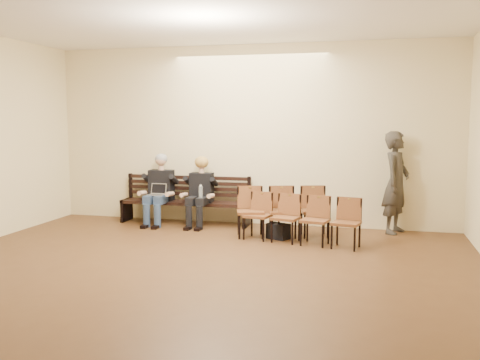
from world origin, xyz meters
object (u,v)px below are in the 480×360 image
(laptop, at_px, (156,197))
(bench, at_px, (185,212))
(passerby, at_px, (396,175))
(bag, at_px, (278,231))
(chair_row_front, at_px, (283,212))
(water_bottle, at_px, (201,198))
(chair_row_back, at_px, (300,219))
(seated_woman, at_px, (200,193))
(seated_man, at_px, (160,189))

(laptop, bearing_deg, bench, 48.19)
(bench, height_order, passerby, passerby)
(bag, height_order, chair_row_front, chair_row_front)
(water_bottle, distance_m, passerby, 3.63)
(laptop, height_order, water_bottle, water_bottle)
(bench, height_order, chair_row_back, chair_row_back)
(bag, xyz_separation_m, passerby, (1.98, 0.99, 0.93))
(laptop, height_order, chair_row_back, chair_row_back)
(seated_woman, xyz_separation_m, passerby, (3.66, 0.22, 0.43))
(water_bottle, xyz_separation_m, passerby, (3.57, 0.45, 0.49))
(bench, distance_m, chair_row_front, 2.21)
(bench, distance_m, bag, 2.23)
(chair_row_front, bearing_deg, chair_row_back, -66.06)
(bench, xyz_separation_m, seated_man, (-0.48, -0.12, 0.47))
(chair_row_front, relative_size, chair_row_back, 0.81)
(bag, bearing_deg, chair_row_front, 77.52)
(seated_man, xyz_separation_m, bag, (2.52, -0.77, -0.56))
(chair_row_back, bearing_deg, bag, 160.63)
(seated_woman, distance_m, chair_row_back, 2.33)
(passerby, bearing_deg, chair_row_front, 133.83)
(bench, distance_m, laptop, 0.66)
(laptop, relative_size, chair_row_back, 0.16)
(seated_man, xyz_separation_m, laptop, (0.01, -0.19, -0.13))
(seated_woman, relative_size, chair_row_back, 0.64)
(bench, bearing_deg, bag, -23.61)
(water_bottle, xyz_separation_m, chair_row_back, (2.00, -0.79, -0.17))
(seated_woman, bearing_deg, chair_row_front, -18.72)
(laptop, distance_m, water_bottle, 0.92)
(chair_row_front, bearing_deg, seated_woman, 144.97)
(laptop, xyz_separation_m, passerby, (4.49, 0.41, 0.50))
(bench, bearing_deg, laptop, -146.77)
(seated_man, distance_m, chair_row_back, 3.11)
(seated_man, height_order, laptop, seated_man)
(laptop, distance_m, chair_row_back, 3.04)
(bench, height_order, laptop, laptop)
(bench, xyz_separation_m, laptop, (-0.47, -0.31, 0.34))
(bag, bearing_deg, seated_woman, 155.32)
(passerby, bearing_deg, laptop, 116.55)
(laptop, xyz_separation_m, chair_row_back, (2.92, -0.83, -0.16))
(water_bottle, distance_m, chair_row_front, 1.67)
(seated_man, bearing_deg, laptop, -87.60)
(passerby, height_order, chair_row_back, passerby)
(laptop, height_order, chair_row_front, chair_row_front)
(bench, relative_size, water_bottle, 10.39)
(seated_woman, distance_m, laptop, 0.86)
(laptop, relative_size, chair_row_front, 0.20)
(water_bottle, distance_m, bag, 1.74)
(seated_man, xyz_separation_m, seated_woman, (0.84, 0.00, -0.06))
(bench, distance_m, passerby, 4.11)
(bench, bearing_deg, chair_row_back, -24.91)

